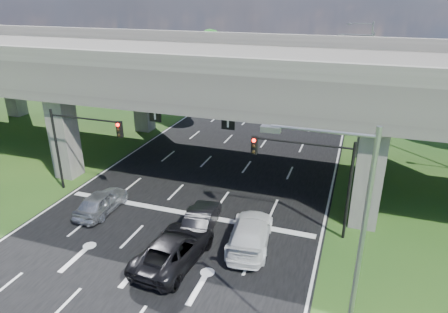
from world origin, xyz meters
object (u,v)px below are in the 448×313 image
Objects in this scene: car_white at (250,233)px; car_dark at (201,219)px; streetlight_far at (364,76)px; signal_right at (311,168)px; signal_left at (80,138)px; car_silver at (101,202)px; car_trailing at (174,248)px; streetlight_near at (346,251)px; streetlight_beyond at (366,54)px.

car_dark is at bearing -18.19° from car_white.
streetlight_far is at bearing -118.57° from car_dark.
signal_right is 15.65m from signal_left.
signal_right is at bearing -171.68° from car_silver.
signal_right reaches higher than car_trailing.
car_white is at bearing -102.70° from streetlight_far.
signal_left is (-15.65, 0.00, 0.00)m from signal_right.
streetlight_beyond is (0.00, 46.00, 0.00)m from streetlight_near.
signal_left is at bearing -18.81° from car_dark.
car_silver is at bearing -6.29° from car_dark.
streetlight_beyond is 41.35m from car_silver.
signal_right reaches higher than car_dark.
car_white reaches higher than car_dark.
signal_left is at bearing -131.78° from streetlight_far.
car_white is (-5.08, -38.55, -5.03)m from streetlight_beyond.
car_white is at bearing -97.51° from streetlight_beyond.
signal_right is 0.60× the size of streetlight_far.
signal_right is 5.04m from car_white.
streetlight_near reaches higher than car_white.
car_dark is at bearing -162.80° from signal_right.
signal_left is 1.35× the size of car_dark.
car_dark is (-8.30, 8.08, -5.08)m from streetlight_near.
car_silver is 7.46m from car_trailing.
streetlight_far is 23.65m from car_white.
car_silver is 10.16m from car_white.
signal_right reaches higher than car_silver.
streetlight_near is at bearing 151.94° from car_silver.
signal_right is 1.05× the size of car_trailing.
signal_right is at bearing -93.61° from streetlight_beyond.
streetlight_far is 23.99m from car_dark.
signal_left is at bearing -116.43° from streetlight_beyond.
car_dark is (-6.02, -1.86, -3.42)m from signal_right.
signal_right is 0.60× the size of streetlight_near.
signal_left is 20.56m from streetlight_near.
signal_left reaches higher than car_silver.
signal_right is at bearing -135.33° from car_trailing.
car_dark is at bearing -102.34° from streetlight_beyond.
car_white is at bearing 176.84° from car_silver.
streetlight_near is 1.00× the size of streetlight_beyond.
streetlight_far is at bearing 90.00° from streetlight_near.
signal_left reaches higher than car_white.
car_dark is at bearing -10.97° from signal_left.
car_trailing reaches higher than car_dark.
streetlight_beyond is 39.21m from car_white.
signal_left is 26.95m from streetlight_far.
streetlight_beyond is at bearing 90.00° from streetlight_far.
car_silver is 0.98× the size of car_dark.
streetlight_beyond is at bearing -97.03° from car_trailing.
streetlight_beyond reaches higher than signal_right.
streetlight_far is (17.92, 20.06, 1.66)m from signal_left.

